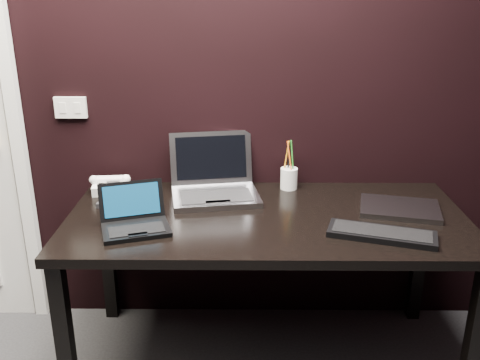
{
  "coord_description": "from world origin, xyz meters",
  "views": [
    {
      "loc": [
        0.2,
        -0.69,
        1.67
      ],
      "look_at": [
        0.18,
        1.35,
        0.92
      ],
      "focal_mm": 40.0,
      "sensor_mm": 36.0,
      "label": 1
    }
  ],
  "objects_px": {
    "netbook": "(135,221)",
    "desk_phone": "(111,185)",
    "desk": "(267,232)",
    "closed_laptop": "(400,208)",
    "pen_cup": "(289,177)",
    "mobile_phone": "(104,198)",
    "silver_laptop": "(214,185)",
    "ext_keyboard": "(382,234)"
  },
  "relations": [
    {
      "from": "silver_laptop",
      "to": "ext_keyboard",
      "type": "distance_m",
      "value": 0.8
    },
    {
      "from": "desk",
      "to": "pen_cup",
      "type": "bearing_deg",
      "value": 70.0
    },
    {
      "from": "silver_laptop",
      "to": "closed_laptop",
      "type": "relative_size",
      "value": 1.17
    },
    {
      "from": "silver_laptop",
      "to": "mobile_phone",
      "type": "relative_size",
      "value": 4.36
    },
    {
      "from": "ext_keyboard",
      "to": "pen_cup",
      "type": "relative_size",
      "value": 1.82
    },
    {
      "from": "silver_laptop",
      "to": "desk_phone",
      "type": "relative_size",
      "value": 2.26
    },
    {
      "from": "desk",
      "to": "netbook",
      "type": "distance_m",
      "value": 0.57
    },
    {
      "from": "netbook",
      "to": "desk_phone",
      "type": "height_order",
      "value": "netbook"
    },
    {
      "from": "desk",
      "to": "desk_phone",
      "type": "bearing_deg",
      "value": 160.08
    },
    {
      "from": "mobile_phone",
      "to": "desk",
      "type": "bearing_deg",
      "value": -7.44
    },
    {
      "from": "desk",
      "to": "closed_laptop",
      "type": "xyz_separation_m",
      "value": [
        0.58,
        0.05,
        0.09
      ]
    },
    {
      "from": "netbook",
      "to": "ext_keyboard",
      "type": "bearing_deg",
      "value": -3.92
    },
    {
      "from": "closed_laptop",
      "to": "pen_cup",
      "type": "bearing_deg",
      "value": 149.71
    },
    {
      "from": "pen_cup",
      "to": "silver_laptop",
      "type": "bearing_deg",
      "value": -164.25
    },
    {
      "from": "pen_cup",
      "to": "netbook",
      "type": "bearing_deg",
      "value": -144.96
    },
    {
      "from": "mobile_phone",
      "to": "silver_laptop",
      "type": "bearing_deg",
      "value": 14.79
    },
    {
      "from": "desk",
      "to": "netbook",
      "type": "xyz_separation_m",
      "value": [
        -0.54,
        -0.14,
        0.11
      ]
    },
    {
      "from": "desk_phone",
      "to": "pen_cup",
      "type": "distance_m",
      "value": 0.85
    },
    {
      "from": "closed_laptop",
      "to": "desk",
      "type": "bearing_deg",
      "value": -175.02
    },
    {
      "from": "pen_cup",
      "to": "desk_phone",
      "type": "bearing_deg",
      "value": -176.22
    },
    {
      "from": "closed_laptop",
      "to": "desk_phone",
      "type": "xyz_separation_m",
      "value": [
        -1.31,
        0.21,
        0.02
      ]
    },
    {
      "from": "desk",
      "to": "netbook",
      "type": "height_order",
      "value": "netbook"
    },
    {
      "from": "netbook",
      "to": "silver_laptop",
      "type": "relative_size",
      "value": 0.73
    },
    {
      "from": "closed_laptop",
      "to": "mobile_phone",
      "type": "bearing_deg",
      "value": 178.09
    },
    {
      "from": "closed_laptop",
      "to": "pen_cup",
      "type": "relative_size",
      "value": 1.58
    },
    {
      "from": "silver_laptop",
      "to": "ext_keyboard",
      "type": "bearing_deg",
      "value": -32.24
    },
    {
      "from": "closed_laptop",
      "to": "pen_cup",
      "type": "height_order",
      "value": "pen_cup"
    },
    {
      "from": "mobile_phone",
      "to": "desk_phone",
      "type": "bearing_deg",
      "value": 94.05
    },
    {
      "from": "silver_laptop",
      "to": "ext_keyboard",
      "type": "xyz_separation_m",
      "value": [
        0.68,
        -0.43,
        -0.04
      ]
    },
    {
      "from": "closed_laptop",
      "to": "mobile_phone",
      "type": "height_order",
      "value": "mobile_phone"
    },
    {
      "from": "ext_keyboard",
      "to": "netbook",
      "type": "bearing_deg",
      "value": 176.08
    },
    {
      "from": "desk",
      "to": "closed_laptop",
      "type": "height_order",
      "value": "closed_laptop"
    },
    {
      "from": "desk",
      "to": "pen_cup",
      "type": "distance_m",
      "value": 0.37
    },
    {
      "from": "desk",
      "to": "ext_keyboard",
      "type": "xyz_separation_m",
      "value": [
        0.44,
        -0.21,
        0.09
      ]
    },
    {
      "from": "desk_phone",
      "to": "mobile_phone",
      "type": "bearing_deg",
      "value": -85.95
    },
    {
      "from": "ext_keyboard",
      "to": "desk_phone",
      "type": "height_order",
      "value": "desk_phone"
    },
    {
      "from": "netbook",
      "to": "pen_cup",
      "type": "distance_m",
      "value": 0.8
    },
    {
      "from": "desk",
      "to": "mobile_phone",
      "type": "xyz_separation_m",
      "value": [
        -0.72,
        0.09,
        0.12
      ]
    },
    {
      "from": "netbook",
      "to": "closed_laptop",
      "type": "distance_m",
      "value": 1.13
    },
    {
      "from": "desk",
      "to": "silver_laptop",
      "type": "relative_size",
      "value": 3.85
    },
    {
      "from": "silver_laptop",
      "to": "desk_phone",
      "type": "distance_m",
      "value": 0.5
    },
    {
      "from": "ext_keyboard",
      "to": "desk_phone",
      "type": "relative_size",
      "value": 2.23
    }
  ]
}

